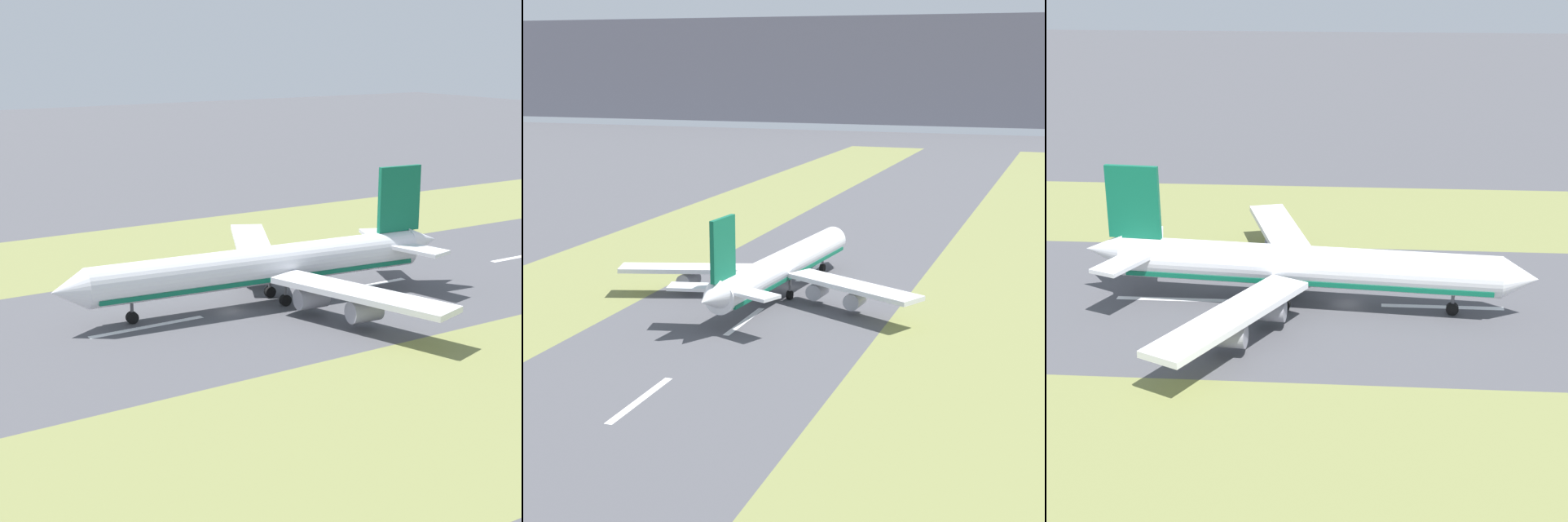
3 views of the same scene
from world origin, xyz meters
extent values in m
plane|color=#4C4C51|center=(0.00, 0.00, 0.00)|extent=(800.00, 800.00, 0.00)
cube|color=olive|center=(-45.00, 0.00, 0.00)|extent=(40.00, 600.00, 0.01)
cube|color=olive|center=(45.00, 0.00, 0.00)|extent=(40.00, 600.00, 0.01)
cube|color=silver|center=(0.00, -25.91, 0.01)|extent=(1.20, 18.00, 0.01)
cube|color=silver|center=(0.00, 14.09, 0.01)|extent=(1.20, 18.00, 0.01)
cylinder|color=white|center=(0.75, -5.91, 6.20)|extent=(10.96, 56.31, 6.00)
cone|color=white|center=(3.47, 24.47, 6.20)|extent=(6.30, 5.50, 5.88)
cone|color=white|center=(-2.01, -36.79, 7.00)|extent=(5.61, 6.43, 5.10)
cube|color=#0F6647|center=(0.75, -5.91, 4.55)|extent=(10.47, 54.05, 0.70)
cube|color=white|center=(-17.32, -11.54, 5.30)|extent=(29.49, 14.17, 0.90)
cube|color=white|center=(17.54, -14.66, 5.30)|extent=(28.55, 18.56, 0.90)
cylinder|color=#93939E|center=(-8.57, -9.09, 2.85)|extent=(3.61, 5.07, 3.20)
cylinder|color=#93939E|center=(-17.85, -11.78, 2.85)|extent=(3.61, 5.07, 3.20)
cylinder|color=#93939E|center=(9.36, -10.69, 2.85)|extent=(3.61, 5.07, 3.20)
cylinder|color=#93939E|center=(18.01, -14.98, 2.85)|extent=(3.61, 5.07, 3.20)
cube|color=#0F6647|center=(-1.57, -31.81, 14.70)|extent=(1.51, 8.04, 11.00)
cube|color=white|center=(-7.04, -31.32, 7.20)|extent=(10.73, 6.52, 0.60)
cube|color=white|center=(3.91, -32.30, 7.20)|extent=(10.92, 7.97, 0.60)
cylinder|color=#59595E|center=(2.64, 15.29, 2.50)|extent=(0.50, 0.50, 3.20)
cylinder|color=black|center=(2.64, 15.29, 0.90)|extent=(1.06, 1.87, 1.80)
cylinder|color=#59595E|center=(-2.11, -8.67, 2.50)|extent=(0.50, 0.50, 3.20)
cylinder|color=black|center=(-2.11, -8.67, 0.90)|extent=(1.06, 1.87, 1.80)
cylinder|color=#59595E|center=(3.07, -9.13, 2.50)|extent=(0.50, 0.50, 3.20)
cylinder|color=black|center=(3.07, -9.13, 0.90)|extent=(1.06, 1.87, 1.80)
camera|label=1|loc=(-110.63, 64.28, 40.87)|focal=60.00mm
camera|label=2|loc=(56.85, -168.27, 46.89)|focal=60.00mm
camera|label=3|loc=(119.46, 2.76, 51.24)|focal=60.00mm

